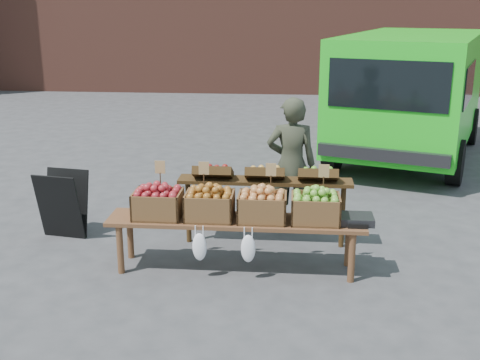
# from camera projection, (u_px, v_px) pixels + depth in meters

# --- Properties ---
(ground) EXTENTS (80.00, 80.00, 0.00)m
(ground) POSITION_uv_depth(u_px,v_px,m) (285.00, 284.00, 6.11)
(ground) COLOR #3E3E41
(delivery_van) EXTENTS (3.78, 5.42, 2.22)m
(delivery_van) POSITION_uv_depth(u_px,v_px,m) (411.00, 97.00, 10.86)
(delivery_van) COLOR #1AC71B
(delivery_van) RESTS_ON ground
(vendor) EXTENTS (0.63, 0.42, 1.67)m
(vendor) POSITION_uv_depth(u_px,v_px,m) (291.00, 164.00, 7.40)
(vendor) COLOR #323526
(vendor) RESTS_ON ground
(chalkboard_sign) EXTENTS (0.59, 0.39, 0.83)m
(chalkboard_sign) POSITION_uv_depth(u_px,v_px,m) (63.00, 204.00, 7.23)
(chalkboard_sign) COLOR black
(chalkboard_sign) RESTS_ON ground
(back_table) EXTENTS (2.10, 0.44, 1.04)m
(back_table) POSITION_uv_depth(u_px,v_px,m) (265.00, 202.00, 6.98)
(back_table) COLOR #372410
(back_table) RESTS_ON ground
(display_bench) EXTENTS (2.70, 0.56, 0.57)m
(display_bench) POSITION_uv_depth(u_px,v_px,m) (236.00, 244.00, 6.38)
(display_bench) COLOR brown
(display_bench) RESTS_ON ground
(crate_golden_apples) EXTENTS (0.50, 0.40, 0.28)m
(crate_golden_apples) POSITION_uv_depth(u_px,v_px,m) (158.00, 204.00, 6.33)
(crate_golden_apples) COLOR maroon
(crate_golden_apples) RESTS_ON display_bench
(crate_russet_pears) EXTENTS (0.50, 0.40, 0.28)m
(crate_russet_pears) POSITION_uv_depth(u_px,v_px,m) (210.00, 206.00, 6.28)
(crate_russet_pears) COLOR #9F541B
(crate_russet_pears) RESTS_ON display_bench
(crate_red_apples) EXTENTS (0.50, 0.40, 0.28)m
(crate_red_apples) POSITION_uv_depth(u_px,v_px,m) (262.00, 207.00, 6.23)
(crate_red_apples) COLOR #AF8B3F
(crate_red_apples) RESTS_ON display_bench
(crate_green_apples) EXTENTS (0.50, 0.40, 0.28)m
(crate_green_apples) POSITION_uv_depth(u_px,v_px,m) (315.00, 209.00, 6.19)
(crate_green_apples) COLOR #387925
(crate_green_apples) RESTS_ON display_bench
(weighing_scale) EXTENTS (0.34, 0.30, 0.08)m
(weighing_scale) POSITION_uv_depth(u_px,v_px,m) (357.00, 219.00, 6.18)
(weighing_scale) COLOR black
(weighing_scale) RESTS_ON display_bench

